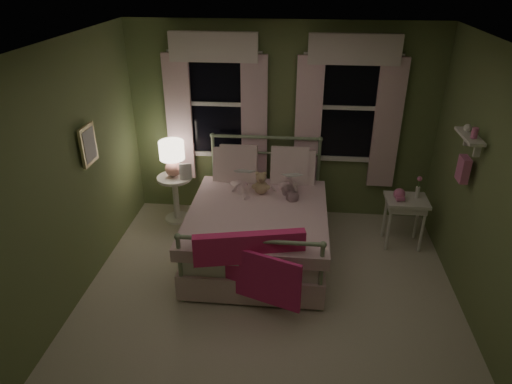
# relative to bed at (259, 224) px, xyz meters

# --- Properties ---
(room_shell) EXTENTS (4.20, 4.20, 4.20)m
(room_shell) POSITION_rel_bed_xyz_m (0.19, -1.02, 0.92)
(room_shell) COLOR beige
(room_shell) RESTS_ON ground
(bed) EXTENTS (1.58, 2.04, 1.18)m
(bed) POSITION_rel_bed_xyz_m (0.00, 0.00, 0.00)
(bed) COLOR white
(bed) RESTS_ON ground
(pink_throw) EXTENTS (1.10, 0.45, 0.71)m
(pink_throw) POSITION_rel_bed_xyz_m (-0.00, -1.03, 0.23)
(pink_throw) COLOR #E32C70
(pink_throw) RESTS_ON bed
(child_left) EXTENTS (0.31, 0.25, 0.74)m
(child_left) POSITION_rel_bed_xyz_m (-0.28, 0.42, 0.55)
(child_left) COLOR #F7D1DD
(child_left) RESTS_ON bed
(child_right) EXTENTS (0.43, 0.38, 0.75)m
(child_right) POSITION_rel_bed_xyz_m (0.28, 0.42, 0.56)
(child_right) COLOR #F7D1DD
(child_right) RESTS_ON bed
(book_left) EXTENTS (0.21, 0.14, 0.26)m
(book_left) POSITION_rel_bed_xyz_m (-0.28, 0.17, 0.58)
(book_left) COLOR beige
(book_left) RESTS_ON child_left
(book_right) EXTENTS (0.22, 0.16, 0.26)m
(book_right) POSITION_rel_bed_xyz_m (0.28, 0.17, 0.54)
(book_right) COLOR beige
(book_right) RESTS_ON child_right
(teddy_bear) EXTENTS (0.23, 0.18, 0.30)m
(teddy_bear) POSITION_rel_bed_xyz_m (-0.00, 0.26, 0.41)
(teddy_bear) COLOR tan
(teddy_bear) RESTS_ON bed
(nightstand_left) EXTENTS (0.46, 0.46, 0.65)m
(nightstand_left) POSITION_rel_bed_xyz_m (-1.20, 0.67, 0.03)
(nightstand_left) COLOR white
(nightstand_left) RESTS_ON ground
(table_lamp) EXTENTS (0.33, 0.33, 0.49)m
(table_lamp) POSITION_rel_bed_xyz_m (-1.20, 0.67, 0.57)
(table_lamp) COLOR tan
(table_lamp) RESTS_ON nightstand_left
(book_nightstand) EXTENTS (0.20, 0.25, 0.02)m
(book_nightstand) POSITION_rel_bed_xyz_m (-1.10, 0.59, 0.27)
(book_nightstand) COLOR beige
(book_nightstand) RESTS_ON nightstand_left
(nightstand_right) EXTENTS (0.50, 0.40, 0.64)m
(nightstand_right) POSITION_rel_bed_xyz_m (1.77, 0.34, 0.17)
(nightstand_right) COLOR white
(nightstand_right) RESTS_ON ground
(pink_toy) EXTENTS (0.14, 0.19, 0.14)m
(pink_toy) POSITION_rel_bed_xyz_m (1.67, 0.33, 0.32)
(pink_toy) COLOR pink
(pink_toy) RESTS_ON nightstand_right
(bud_vase) EXTENTS (0.06, 0.06, 0.28)m
(bud_vase) POSITION_rel_bed_xyz_m (1.89, 0.39, 0.41)
(bud_vase) COLOR white
(bud_vase) RESTS_ON nightstand_right
(window_left) EXTENTS (1.34, 0.13, 1.96)m
(window_left) POSITION_rel_bed_xyz_m (-0.66, 1.01, 1.24)
(window_left) COLOR black
(window_left) RESTS_ON room_shell
(window_right) EXTENTS (1.34, 0.13, 1.96)m
(window_right) POSITION_rel_bed_xyz_m (1.04, 1.01, 1.24)
(window_right) COLOR black
(window_right) RESTS_ON room_shell
(wall_shelf) EXTENTS (0.15, 0.50, 0.60)m
(wall_shelf) POSITION_rel_bed_xyz_m (2.09, -0.32, 1.14)
(wall_shelf) COLOR white
(wall_shelf) RESTS_ON room_shell
(framed_picture) EXTENTS (0.03, 0.32, 0.42)m
(framed_picture) POSITION_rel_bed_xyz_m (-1.75, -0.42, 1.12)
(framed_picture) COLOR beige
(framed_picture) RESTS_ON room_shell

